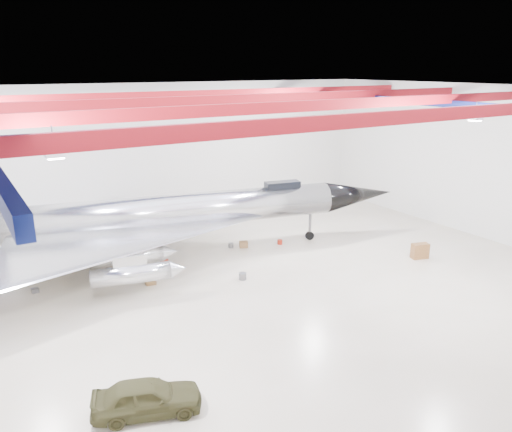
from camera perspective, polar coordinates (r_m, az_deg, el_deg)
floor at (r=27.88m, az=-1.42°, el=-9.11°), size 40.00×40.00×0.00m
wall_back at (r=39.34m, az=-12.77°, el=6.59°), size 40.00×0.00×40.00m
wall_right at (r=39.78m, az=24.27°, el=5.64°), size 0.00×30.00×30.00m
ceiling at (r=25.11m, az=-1.61°, el=14.10°), size 40.00×40.00×0.00m
ceiling_structure at (r=25.15m, az=-1.59°, el=12.56°), size 39.50×29.50×1.08m
jet_aircraft at (r=33.07m, az=-9.60°, el=-0.01°), size 30.44×21.18×8.41m
jeep at (r=19.60m, az=-12.37°, el=-19.58°), size 4.24×2.81×1.34m
desk at (r=34.59m, az=18.22°, el=-3.82°), size 1.22×0.87×1.01m
crate_ply at (r=30.89m, az=-16.39°, el=-6.74°), size 0.69×0.61×0.41m
toolbox_red at (r=32.60m, az=-10.44°, el=-5.14°), size 0.48×0.40×0.32m
engine_drum at (r=29.82m, az=-1.54°, el=-6.89°), size 0.57×0.57×0.40m
parts_bin at (r=34.94m, az=-1.42°, el=-3.26°), size 0.74×0.68×0.41m
crate_small at (r=30.79m, az=-23.93°, el=-7.78°), size 0.40×0.33×0.26m
tool_chest at (r=35.58m, az=2.74°, el=-2.98°), size 0.37×0.37×0.32m
oil_barrel at (r=29.82m, az=-11.96°, el=-7.28°), size 0.62×0.52×0.40m
spares_box at (r=34.92m, az=-2.89°, el=-3.37°), size 0.41×0.41×0.32m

